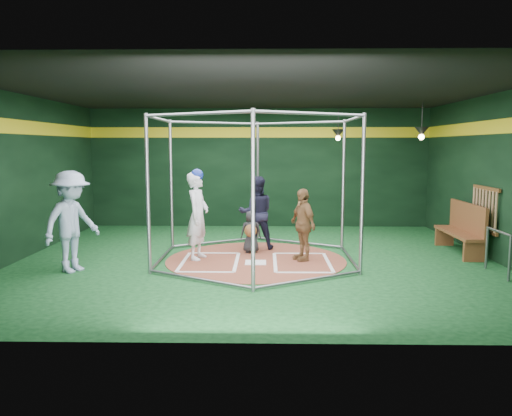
{
  "coord_description": "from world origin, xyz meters",
  "views": [
    {
      "loc": [
        0.21,
        -10.35,
        2.4
      ],
      "look_at": [
        0.0,
        0.1,
        1.1
      ],
      "focal_mm": 35.0,
      "sensor_mm": 36.0,
      "label": 1
    }
  ],
  "objects_px": {
    "batter_figure": "(198,215)",
    "visitor_leopard": "(303,224)",
    "umpire": "(256,213)",
    "dugout_bench": "(463,228)"
  },
  "relations": [
    {
      "from": "dugout_bench",
      "to": "batter_figure",
      "type": "bearing_deg",
      "value": -172.83
    },
    {
      "from": "batter_figure",
      "to": "umpire",
      "type": "bearing_deg",
      "value": 40.62
    },
    {
      "from": "batter_figure",
      "to": "dugout_bench",
      "type": "relative_size",
      "value": 0.98
    },
    {
      "from": "batter_figure",
      "to": "visitor_leopard",
      "type": "height_order",
      "value": "batter_figure"
    },
    {
      "from": "batter_figure",
      "to": "umpire",
      "type": "xyz_separation_m",
      "value": [
        1.22,
        1.05,
        -0.1
      ]
    },
    {
      "from": "umpire",
      "to": "visitor_leopard",
      "type": "bearing_deg",
      "value": 122.04
    },
    {
      "from": "visitor_leopard",
      "to": "umpire",
      "type": "height_order",
      "value": "umpire"
    },
    {
      "from": "visitor_leopard",
      "to": "umpire",
      "type": "distance_m",
      "value": 1.5
    },
    {
      "from": "umpire",
      "to": "dugout_bench",
      "type": "height_order",
      "value": "umpire"
    },
    {
      "from": "visitor_leopard",
      "to": "umpire",
      "type": "relative_size",
      "value": 0.89
    }
  ]
}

